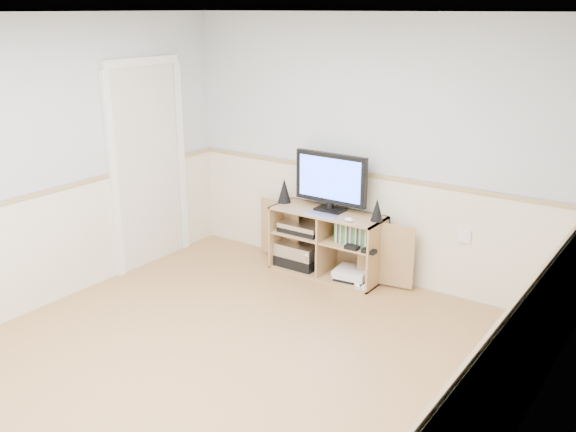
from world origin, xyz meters
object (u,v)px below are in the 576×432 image
at_px(monitor, 331,180).
at_px(keyboard, 322,215).
at_px(game_consoles, 351,274).
at_px(media_cabinet, 330,241).

xyz_separation_m(monitor, keyboard, (0.02, -0.19, -0.30)).
xyz_separation_m(keyboard, game_consoles, (0.27, 0.13, -0.59)).
relative_size(media_cabinet, game_consoles, 3.85).
relative_size(media_cabinet, monitor, 2.30).
distance_m(media_cabinet, monitor, 0.63).
distance_m(keyboard, game_consoles, 0.66).
relative_size(keyboard, game_consoles, 0.66).
distance_m(monitor, game_consoles, 0.94).
distance_m(media_cabinet, keyboard, 0.38).
bearing_deg(game_consoles, monitor, 168.20).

